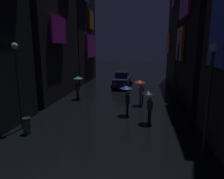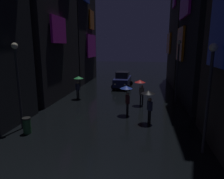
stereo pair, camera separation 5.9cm
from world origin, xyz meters
The scene contains 11 objects.
building_left_far centered at (-7.47, 22.10, 9.20)m, with size 4.25×8.22×18.38m.
building_right_far centered at (7.49, 22.19, 10.22)m, with size 4.25×8.36×20.44m.
pedestrian_midstreet_centre_green centered at (-3.90, 12.59, 1.67)m, with size 0.90×0.90×2.12m.
pedestrian_foreground_left_red centered at (1.89, 11.51, 1.67)m, with size 0.90×0.90×2.12m.
pedestrian_near_crossing_black centered at (2.51, 7.52, 1.67)m, with size 0.90×0.90×2.12m.
pedestrian_far_right_blue centered at (0.98, 8.84, 1.67)m, with size 0.90×0.90×2.12m.
car_distant centered at (-0.38, 18.43, 0.93)m, with size 2.34×4.19×1.92m.
streetlamp_left_near centered at (-5.00, 5.30, 3.21)m, with size 0.36×0.36×5.07m.
streetlamp_right_near centered at (5.00, 4.06, 3.17)m, with size 0.36×0.36×5.00m.
streetlamp_right_far centered at (5.00, 13.01, 3.39)m, with size 0.36×0.36×5.40m.
trash_bin centered at (-4.30, 4.69, 0.47)m, with size 0.46×0.46×0.93m.
Camera 1 is at (2.14, -5.02, 4.87)m, focal length 32.00 mm.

